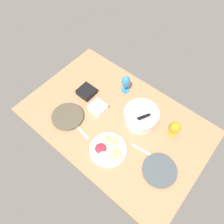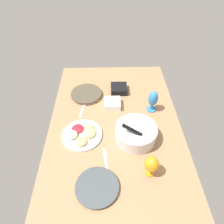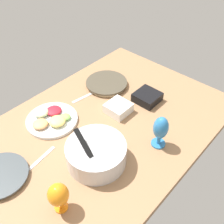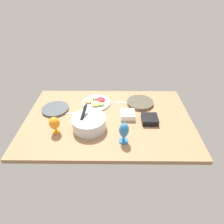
% 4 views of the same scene
% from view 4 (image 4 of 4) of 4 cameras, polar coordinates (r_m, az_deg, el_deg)
% --- Properties ---
extents(ground_plane, '(1.60, 1.04, 0.04)m').
position_cam_4_polar(ground_plane, '(1.84, -1.14, -2.31)').
color(ground_plane, '#99704C').
extents(dinner_plate_left, '(0.28, 0.28, 0.03)m').
position_cam_4_polar(dinner_plate_left, '(2.04, 8.55, 2.85)').
color(dinner_plate_left, beige).
rests_on(dinner_plate_left, ground_plane).
extents(dinner_plate_right, '(0.27, 0.27, 0.02)m').
position_cam_4_polar(dinner_plate_right, '(2.01, -16.85, 0.89)').
color(dinner_plate_right, silver).
rests_on(dinner_plate_right, ground_plane).
extents(mixing_bowl, '(0.30, 0.30, 0.19)m').
position_cam_4_polar(mixing_bowl, '(1.68, -7.01, -3.20)').
color(mixing_bowl, silver).
rests_on(mixing_bowl, ground_plane).
extents(fruit_platter, '(0.30, 0.30, 0.05)m').
position_cam_4_polar(fruit_platter, '(2.03, -4.87, 3.07)').
color(fruit_platter, silver).
rests_on(fruit_platter, ground_plane).
extents(hurricane_glass_blue, '(0.08, 0.08, 0.19)m').
position_cam_4_polar(hurricane_glass_blue, '(1.51, 3.66, -5.81)').
color(hurricane_glass_blue, '#2C76B7').
rests_on(hurricane_glass_blue, ground_plane).
extents(hurricane_glass_orange, '(0.09, 0.09, 0.16)m').
position_cam_4_polar(hurricane_glass_orange, '(1.67, -17.11, -3.36)').
color(hurricane_glass_orange, orange).
rests_on(hurricane_glass_orange, ground_plane).
extents(square_bowl_white, '(0.14, 0.14, 0.06)m').
position_cam_4_polar(square_bowl_white, '(1.82, 4.76, -0.75)').
color(square_bowl_white, white).
rests_on(square_bowl_white, ground_plane).
extents(square_bowl_black, '(0.15, 0.15, 0.06)m').
position_cam_4_polar(square_bowl_black, '(1.80, 11.39, -2.10)').
color(square_bowl_black, black).
rests_on(square_bowl_black, ground_plane).
extents(fork_by_left_plate, '(0.18, 0.05, 0.01)m').
position_cam_4_polar(fork_by_left_plate, '(2.04, 3.11, 2.95)').
color(fork_by_left_plate, silver).
rests_on(fork_by_left_plate, ground_plane).
extents(fork_by_right_plate, '(0.18, 0.04, 0.01)m').
position_cam_4_polar(fork_by_right_plate, '(1.92, -11.42, -0.26)').
color(fork_by_right_plate, silver).
rests_on(fork_by_right_plate, ground_plane).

